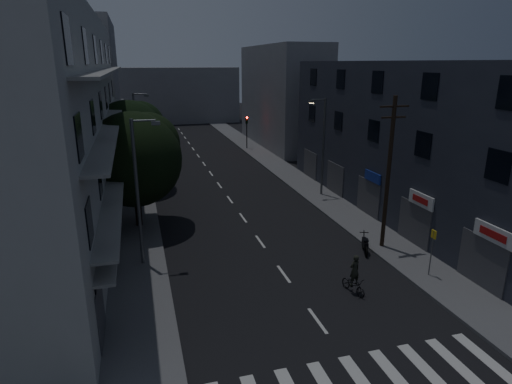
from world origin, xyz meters
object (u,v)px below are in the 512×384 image
utility_pole (389,171)px  cyclist (354,280)px  motorcycle (365,245)px  bus_stop_sign (432,244)px

utility_pole → cyclist: utility_pole is taller
motorcycle → utility_pole: bearing=33.4°
bus_stop_sign → utility_pole: bearing=94.9°
motorcycle → bus_stop_sign: bearing=-44.4°
motorcycle → cyclist: size_ratio=0.87×
bus_stop_sign → cyclist: bearing=-175.9°
cyclist → motorcycle: bearing=39.9°
utility_pole → bus_stop_sign: 5.00m
bus_stop_sign → cyclist: (-4.59, -0.33, -1.21)m
utility_pole → cyclist: bearing=-134.4°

